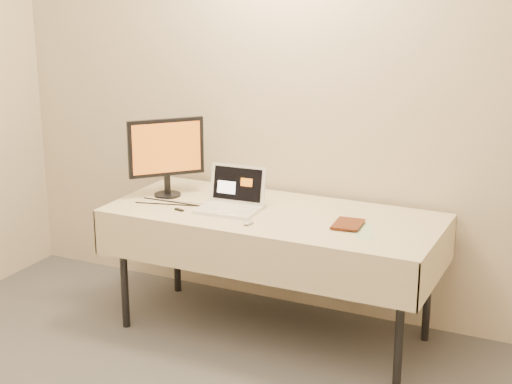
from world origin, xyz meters
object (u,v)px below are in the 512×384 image
at_px(table, 274,223).
at_px(laptop, 232,199).
at_px(monitor, 166,151).
at_px(book, 335,207).

xyz_separation_m(table, laptop, (-0.24, -0.04, 0.12)).
bearing_deg(monitor, table, -48.41).
height_order(laptop, book, laptop).
distance_m(table, monitor, 0.78).
bearing_deg(book, monitor, 170.58).
xyz_separation_m(laptop, book, (0.62, -0.02, 0.04)).
xyz_separation_m(table, monitor, (-0.70, 0.02, 0.33)).
xyz_separation_m(monitor, book, (1.08, -0.08, -0.17)).
distance_m(table, book, 0.42).
relative_size(table, book, 9.42).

